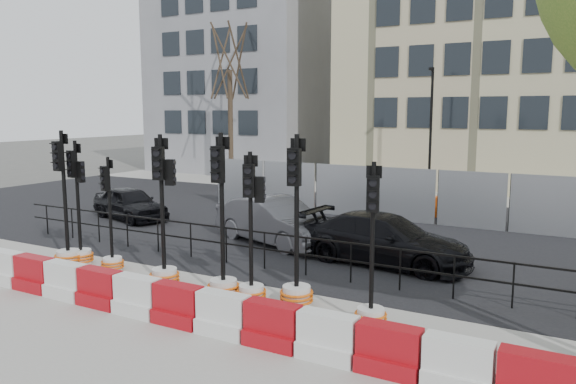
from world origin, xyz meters
The scene contains 22 objects.
ground centered at (0.00, 0.00, 0.00)m, with size 120.00×120.00×0.00m, color #51514C.
sidewalk_near centered at (0.00, -3.00, 0.01)m, with size 40.00×6.00×0.02m, color gray.
road centered at (0.00, 7.00, 0.01)m, with size 40.00×14.00×0.03m, color black.
sidewalk_far centered at (0.00, 16.00, 0.01)m, with size 40.00×4.00×0.02m, color gray.
building_grey centered at (-14.00, 21.99, 7.00)m, with size 11.00×9.06×14.00m.
building_cream centered at (2.00, 21.99, 9.00)m, with size 15.00×10.06×18.00m.
kerb_railing centered at (0.00, 1.20, 0.69)m, with size 18.00×0.04×1.00m.
heras_fencing centered at (-0.49, 9.71, 0.71)m, with size 14.33×1.72×2.00m.
lamp_post_far centered at (0.50, 14.98, 3.22)m, with size 0.12×0.56×6.00m.
tree_bare_far centered at (-11.00, 15.50, 6.65)m, with size 2.00×2.00×9.00m.
barrier_row centered at (0.00, -2.80, 0.37)m, with size 16.75×0.50×0.80m.
traffic_signal_a centered at (-4.68, -1.07, 0.74)m, with size 0.70×0.70×3.57m.
traffic_signal_b centered at (-4.53, -0.77, 0.79)m, with size 0.65×0.65×3.30m.
traffic_signal_c centered at (-3.36, -0.79, 0.61)m, with size 0.58×0.58×2.93m.
traffic_signal_d centered at (-1.30, -1.13, 0.85)m, with size 0.70×0.70×3.55m.
traffic_signal_e centered at (0.41, -1.19, 0.75)m, with size 0.71×0.71×3.62m.
traffic_signal_f centered at (1.09, -1.10, 0.77)m, with size 0.64×0.64×3.24m.
traffic_signal_g centered at (2.01, -0.80, 0.74)m, with size 0.71×0.71×3.61m.
traffic_signal_h centered at (3.79, -1.15, 0.65)m, with size 0.62×0.62×3.16m.
car_a centered at (-7.89, 4.43, 0.62)m, with size 3.90×2.42×1.24m, color black.
car_b centered at (-1.21, 3.81, 0.72)m, with size 4.61×2.88×1.43m, color #4F4F54.
car_c centered at (2.53, 3.22, 0.67)m, with size 4.78×2.29×1.34m, color black.
Camera 1 is at (7.37, -10.77, 4.09)m, focal length 35.00 mm.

